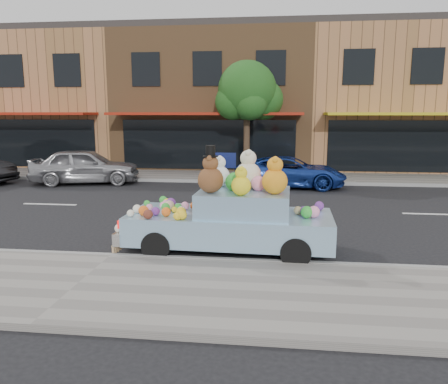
# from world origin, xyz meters

# --- Properties ---
(ground) EXTENTS (120.00, 120.00, 0.00)m
(ground) POSITION_xyz_m (0.00, 0.00, 0.00)
(ground) COLOR black
(ground) RESTS_ON ground
(near_sidewalk) EXTENTS (60.00, 3.00, 0.12)m
(near_sidewalk) POSITION_xyz_m (0.00, -6.50, 0.06)
(near_sidewalk) COLOR gray
(near_sidewalk) RESTS_ON ground
(far_sidewalk) EXTENTS (60.00, 3.00, 0.12)m
(far_sidewalk) POSITION_xyz_m (0.00, 6.50, 0.06)
(far_sidewalk) COLOR gray
(far_sidewalk) RESTS_ON ground
(near_kerb) EXTENTS (60.00, 0.12, 0.13)m
(near_kerb) POSITION_xyz_m (0.00, -5.00, 0.07)
(near_kerb) COLOR gray
(near_kerb) RESTS_ON ground
(far_kerb) EXTENTS (60.00, 0.12, 0.13)m
(far_kerb) POSITION_xyz_m (0.00, 5.00, 0.07)
(far_kerb) COLOR gray
(far_kerb) RESTS_ON ground
(storefront_left) EXTENTS (10.00, 9.80, 7.30)m
(storefront_left) POSITION_xyz_m (-10.00, 11.97, 3.64)
(storefront_left) COLOR #A56E45
(storefront_left) RESTS_ON ground
(storefront_mid) EXTENTS (10.00, 9.80, 7.30)m
(storefront_mid) POSITION_xyz_m (0.00, 11.97, 3.64)
(storefront_mid) COLOR olive
(storefront_mid) RESTS_ON ground
(storefront_right) EXTENTS (10.00, 9.80, 7.30)m
(storefront_right) POSITION_xyz_m (10.00, 11.97, 3.64)
(storefront_right) COLOR #A56E45
(storefront_right) RESTS_ON ground
(street_tree) EXTENTS (3.00, 2.70, 5.22)m
(street_tree) POSITION_xyz_m (2.03, 6.55, 3.69)
(street_tree) COLOR #38281C
(street_tree) RESTS_ON ground
(car_silver) EXTENTS (4.68, 2.70, 1.50)m
(car_silver) POSITION_xyz_m (-4.62, 4.16, 0.75)
(car_silver) COLOR #9D9DA1
(car_silver) RESTS_ON ground
(car_blue) EXTENTS (4.52, 2.32, 1.22)m
(car_blue) POSITION_xyz_m (3.91, 4.35, 0.61)
(car_blue) COLOR #1C3B9C
(car_blue) RESTS_ON ground
(art_car) EXTENTS (4.54, 1.91, 2.32)m
(art_car) POSITION_xyz_m (2.39, -4.17, 0.81)
(art_car) COLOR black
(art_car) RESTS_ON ground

